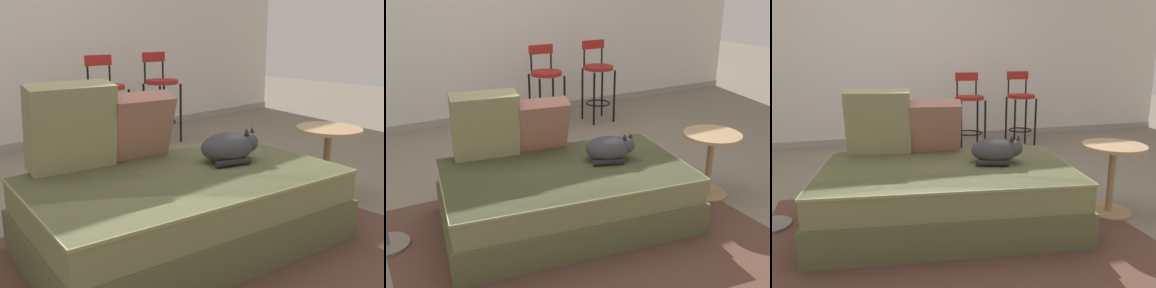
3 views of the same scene
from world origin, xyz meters
The scene contains 10 objects.
ground_plane centered at (0.00, 0.00, 0.00)m, with size 16.00×16.00×0.00m, color slate.
wall_baseboard_trim centered at (0.00, 2.20, 0.04)m, with size 8.00×0.02×0.09m, color gray.
area_rug centered at (0.00, -0.70, 0.00)m, with size 2.38×2.11×0.01m, color brown.
couch centered at (0.00, -0.40, 0.21)m, with size 1.80×1.23×0.41m.
throw_pillow_corner centered at (-0.40, 0.07, 0.65)m, with size 0.49×0.29×0.48m.
throw_pillow_middle centered at (0.01, 0.01, 0.61)m, with size 0.41×0.29×0.40m.
cat centered at (0.35, -0.40, 0.49)m, with size 0.38×0.33×0.20m.
bar_stool_near_window centered at (0.75, 1.55, 0.53)m, with size 0.34×0.34×0.93m.
bar_stool_by_doorway centered at (1.42, 1.55, 0.54)m, with size 0.34×0.34×0.94m.
side_table centered at (1.18, -0.56, 0.34)m, with size 0.44×0.44×0.52m.
Camera 1 is at (-1.53, -2.12, 1.15)m, focal length 42.00 mm.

